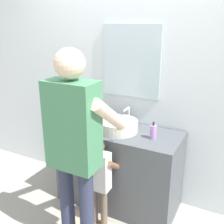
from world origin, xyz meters
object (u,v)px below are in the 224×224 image
toothbrush_cup (87,121)px  adult_parent (75,138)px  child_toddler (99,176)px  soap_bottle (153,132)px

toothbrush_cup → adult_parent: (0.29, -0.64, 0.13)m
toothbrush_cup → child_toddler: bearing=-46.6°
toothbrush_cup → soap_bottle: toothbrush_cup is taller
toothbrush_cup → child_toddler: 0.60m
toothbrush_cup → child_toddler: toothbrush_cup is taller
toothbrush_cup → soap_bottle: (0.70, 0.01, 0.02)m
child_toddler → adult_parent: size_ratio=0.53×
toothbrush_cup → adult_parent: 0.71m
toothbrush_cup → child_toddler: (0.34, -0.36, -0.34)m
toothbrush_cup → soap_bottle: size_ratio=1.25×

